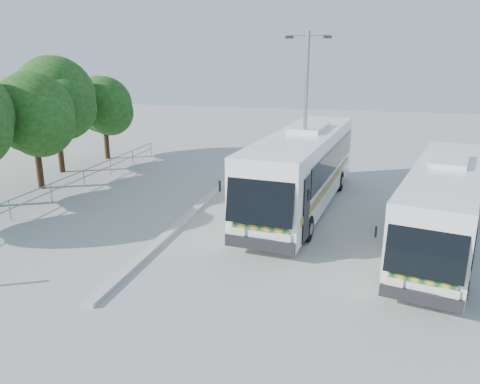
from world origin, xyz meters
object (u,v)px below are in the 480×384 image
(tree_far_c, at_px, (34,113))
(lamppost, at_px, (305,116))
(coach_adjacent, at_px, (443,204))
(coach_main, at_px, (303,167))
(tree_far_d, at_px, (56,97))
(tree_far_e, at_px, (104,105))

(tree_far_c, xyz_separation_m, lamppost, (14.84, -0.16, 0.35))
(tree_far_c, height_order, coach_adjacent, tree_far_c)
(lamppost, bearing_deg, coach_adjacent, -34.27)
(coach_main, height_order, lamppost, lamppost)
(tree_far_c, height_order, tree_far_d, tree_far_d)
(tree_far_e, xyz_separation_m, coach_main, (15.27, -7.97, -1.84))
(tree_far_d, bearing_deg, coach_adjacent, -17.88)
(tree_far_d, xyz_separation_m, coach_main, (15.95, -3.47, -2.76))
(coach_adjacent, bearing_deg, lamppost, 164.10)
(tree_far_c, relative_size, lamppost, 0.78)
(tree_far_d, relative_size, coach_adjacent, 0.62)
(tree_far_e, bearing_deg, tree_far_d, -98.63)
(tree_far_c, relative_size, coach_main, 0.47)
(tree_far_d, distance_m, lamppost, 16.49)
(tree_far_c, distance_m, tree_far_e, 8.22)
(tree_far_c, relative_size, tree_far_e, 1.10)
(coach_main, bearing_deg, coach_adjacent, -25.14)
(tree_far_d, bearing_deg, tree_far_c, -72.17)
(tree_far_d, height_order, tree_far_e, tree_far_d)
(tree_far_d, height_order, lamppost, lamppost)
(tree_far_c, distance_m, lamppost, 14.84)
(tree_far_d, relative_size, lamppost, 0.88)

